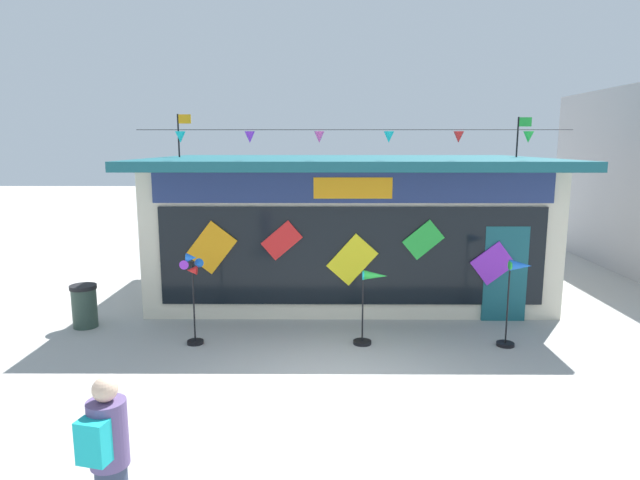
# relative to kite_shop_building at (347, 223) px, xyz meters

# --- Properties ---
(ground_plane) EXTENTS (80.00, 80.00, 0.00)m
(ground_plane) POSITION_rel_kite_shop_building_xyz_m (-0.36, -5.75, -1.69)
(ground_plane) COLOR #ADAAA5
(kite_shop_building) EXTENTS (9.21, 6.07, 4.38)m
(kite_shop_building) POSITION_rel_kite_shop_building_xyz_m (0.00, 0.00, 0.00)
(kite_shop_building) COLOR beige
(kite_shop_building) RESTS_ON ground_plane
(wind_spinner_far_left) EXTENTS (0.40, 0.31, 1.72)m
(wind_spinner_far_left) POSITION_rel_kite_shop_building_xyz_m (-2.97, -3.94, -0.51)
(wind_spinner_far_left) COLOR black
(wind_spinner_far_left) RESTS_ON ground_plane
(wind_spinner_left) EXTENTS (0.62, 0.34, 1.39)m
(wind_spinner_left) POSITION_rel_kite_shop_building_xyz_m (0.26, -3.90, -0.81)
(wind_spinner_left) COLOR black
(wind_spinner_left) RESTS_ON ground_plane
(wind_spinner_center_left) EXTENTS (0.55, 0.32, 1.62)m
(wind_spinner_center_left) POSITION_rel_kite_shop_building_xyz_m (2.87, -3.98, -0.60)
(wind_spinner_center_left) COLOR black
(wind_spinner_center_left) RESTS_ON ground_plane
(person_near_camera) EXTENTS (0.36, 0.47, 1.68)m
(person_near_camera) POSITION_rel_kite_shop_building_xyz_m (-2.48, -9.16, -0.80)
(person_near_camera) COLOR #333D56
(person_near_camera) RESTS_ON ground_plane
(trash_bin) EXTENTS (0.52, 0.52, 0.87)m
(trash_bin) POSITION_rel_kite_shop_building_xyz_m (-5.41, -2.98, -1.25)
(trash_bin) COLOR #2D4238
(trash_bin) RESTS_ON ground_plane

